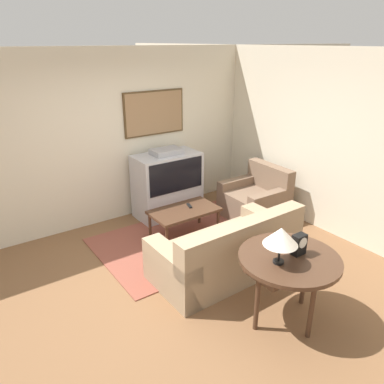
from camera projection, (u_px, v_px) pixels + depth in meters
ground_plane at (180, 281)px, 4.65m from camera, size 12.00×12.00×0.00m
wall_back at (104, 139)px, 5.76m from camera, size 12.00×0.10×2.70m
wall_right at (327, 144)px, 5.53m from camera, size 0.06×12.00×2.70m
area_rug at (187, 239)px, 5.61m from camera, size 2.59×1.73×0.01m
tv at (167, 184)px, 6.23m from camera, size 1.08×0.59×1.15m
couch at (227, 252)px, 4.70m from camera, size 1.86×0.94×0.84m
armchair at (256, 201)px, 6.22m from camera, size 0.87×0.94×0.87m
coffee_table at (184, 213)px, 5.52m from camera, size 1.00×0.58×0.46m
console_table at (289, 263)px, 3.76m from camera, size 1.02×1.02×0.76m
table_lamp at (281, 237)px, 3.53m from camera, size 0.34×0.34×0.38m
mantel_clock at (299, 244)px, 3.75m from camera, size 0.14×0.10×0.22m
remote at (189, 206)px, 5.61m from camera, size 0.09×0.17×0.02m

